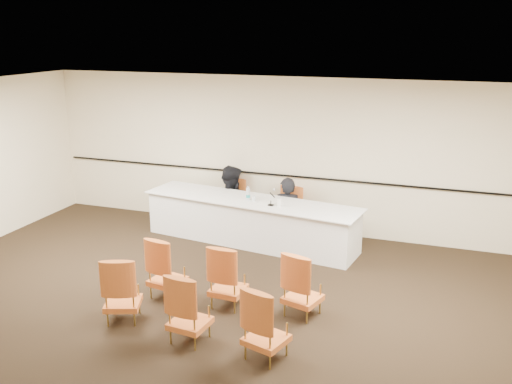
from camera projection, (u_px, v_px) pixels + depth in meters
floor at (200, 320)px, 7.83m from camera, size 10.00×10.00×0.00m
ceiling at (193, 101)px, 7.00m from camera, size 10.00×10.00×0.00m
wall_back at (285, 155)px, 11.03m from camera, size 10.00×0.04×3.00m
wall_rail at (284, 175)px, 11.11m from camera, size 9.80×0.04×0.03m
panel_table at (251, 221)px, 10.57m from camera, size 4.23×1.50×0.83m
panelist_main at (287, 218)px, 10.89m from camera, size 0.64×0.48×1.60m
panelist_main_chair at (287, 213)px, 10.86m from camera, size 0.56×0.56×0.95m
panelist_second at (231, 210)px, 11.44m from camera, size 1.07×0.95×1.83m
panelist_second_chair at (231, 204)px, 11.41m from camera, size 0.56×0.56×0.95m
papers at (266, 203)px, 10.24m from camera, size 0.31×0.24×0.00m
microphone at (271, 198)px, 10.08m from camera, size 0.12×0.21×0.29m
water_bottle at (248, 193)px, 10.42m from camera, size 0.09×0.09×0.26m
drinking_glass at (254, 198)px, 10.37m from camera, size 0.08×0.08×0.10m
coffee_cup at (279, 203)px, 10.06m from camera, size 0.09×0.09×0.13m
aud_chair_front_left at (167, 267)px, 8.40m from camera, size 0.58×0.58×0.95m
aud_chair_front_mid at (228, 275)px, 8.11m from camera, size 0.52×0.52×0.95m
aud_chair_front_right at (303, 284)px, 7.85m from camera, size 0.62×0.62×0.95m
aud_chair_back_left at (122, 288)px, 7.72m from camera, size 0.64×0.64×0.95m
aud_chair_back_mid at (189, 307)px, 7.20m from camera, size 0.55×0.55×0.95m
aud_chair_back_right at (266, 323)px, 6.81m from camera, size 0.62×0.62×0.95m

